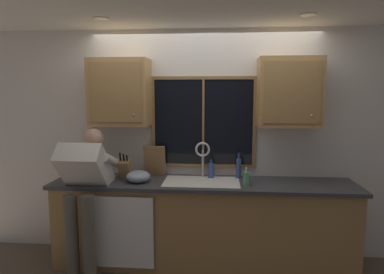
{
  "coord_description": "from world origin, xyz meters",
  "views": [
    {
      "loc": [
        0.18,
        -3.79,
        1.87
      ],
      "look_at": [
        -0.12,
        -0.3,
        1.4
      ],
      "focal_mm": 31.67,
      "sensor_mm": 36.0,
      "label": 1
    }
  ],
  "objects_px": {
    "person_standing": "(85,185)",
    "bottle_green_glass": "(239,168)",
    "cutting_board": "(155,161)",
    "bottle_tall_clear": "(211,170)",
    "mixing_bowl": "(138,177)",
    "soap_dispenser": "(246,178)",
    "knife_block": "(125,169)"
  },
  "relations": [
    {
      "from": "bottle_green_glass",
      "to": "bottle_tall_clear",
      "type": "xyz_separation_m",
      "value": [
        -0.3,
        -0.02,
        -0.03
      ]
    },
    {
      "from": "person_standing",
      "to": "bottle_green_glass",
      "type": "xyz_separation_m",
      "value": [
        1.55,
        0.47,
        0.1
      ]
    },
    {
      "from": "person_standing",
      "to": "knife_block",
      "type": "xyz_separation_m",
      "value": [
        0.32,
        0.32,
        0.09
      ]
    },
    {
      "from": "knife_block",
      "to": "cutting_board",
      "type": "relative_size",
      "value": 0.91
    },
    {
      "from": "soap_dispenser",
      "to": "mixing_bowl",
      "type": "bearing_deg",
      "value": 177.67
    },
    {
      "from": "mixing_bowl",
      "to": "soap_dispenser",
      "type": "xyz_separation_m",
      "value": [
        1.12,
        -0.05,
        0.02
      ]
    },
    {
      "from": "cutting_board",
      "to": "bottle_tall_clear",
      "type": "distance_m",
      "value": 0.65
    },
    {
      "from": "mixing_bowl",
      "to": "bottle_tall_clear",
      "type": "bearing_deg",
      "value": 17.37
    },
    {
      "from": "mixing_bowl",
      "to": "knife_block",
      "type": "bearing_deg",
      "value": 146.74
    },
    {
      "from": "cutting_board",
      "to": "bottle_green_glass",
      "type": "relative_size",
      "value": 1.24
    },
    {
      "from": "person_standing",
      "to": "soap_dispenser",
      "type": "relative_size",
      "value": 7.62
    },
    {
      "from": "cutting_board",
      "to": "person_standing",
      "type": "bearing_deg",
      "value": -141.2
    },
    {
      "from": "cutting_board",
      "to": "mixing_bowl",
      "type": "distance_m",
      "value": 0.33
    },
    {
      "from": "person_standing",
      "to": "mixing_bowl",
      "type": "bearing_deg",
      "value": 23.48
    },
    {
      "from": "mixing_bowl",
      "to": "person_standing",
      "type": "bearing_deg",
      "value": -156.52
    },
    {
      "from": "knife_block",
      "to": "bottle_tall_clear",
      "type": "bearing_deg",
      "value": 7.73
    },
    {
      "from": "soap_dispenser",
      "to": "bottle_tall_clear",
      "type": "bearing_deg",
      "value": 141.78
    },
    {
      "from": "cutting_board",
      "to": "mixing_bowl",
      "type": "height_order",
      "value": "cutting_board"
    },
    {
      "from": "cutting_board",
      "to": "mixing_bowl",
      "type": "relative_size",
      "value": 1.37
    },
    {
      "from": "knife_block",
      "to": "soap_dispenser",
      "type": "bearing_deg",
      "value": -6.94
    },
    {
      "from": "bottle_green_glass",
      "to": "bottle_tall_clear",
      "type": "bearing_deg",
      "value": -176.87
    },
    {
      "from": "person_standing",
      "to": "mixing_bowl",
      "type": "height_order",
      "value": "person_standing"
    },
    {
      "from": "cutting_board",
      "to": "bottle_green_glass",
      "type": "xyz_separation_m",
      "value": [
        0.94,
        -0.03,
        -0.05
      ]
    },
    {
      "from": "knife_block",
      "to": "bottle_tall_clear",
      "type": "height_order",
      "value": "knife_block"
    },
    {
      "from": "cutting_board",
      "to": "bottle_tall_clear",
      "type": "xyz_separation_m",
      "value": [
        0.64,
        -0.04,
        -0.08
      ]
    },
    {
      "from": "person_standing",
      "to": "cutting_board",
      "type": "bearing_deg",
      "value": 38.8
    },
    {
      "from": "mixing_bowl",
      "to": "bottle_tall_clear",
      "type": "xyz_separation_m",
      "value": [
        0.76,
        0.24,
        0.03
      ]
    },
    {
      "from": "cutting_board",
      "to": "bottle_tall_clear",
      "type": "relative_size",
      "value": 1.64
    },
    {
      "from": "soap_dispenser",
      "to": "bottle_tall_clear",
      "type": "distance_m",
      "value": 0.46
    },
    {
      "from": "cutting_board",
      "to": "soap_dispenser",
      "type": "bearing_deg",
      "value": -18.1
    },
    {
      "from": "person_standing",
      "to": "cutting_board",
      "type": "height_order",
      "value": "person_standing"
    },
    {
      "from": "person_standing",
      "to": "bottle_green_glass",
      "type": "height_order",
      "value": "person_standing"
    }
  ]
}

